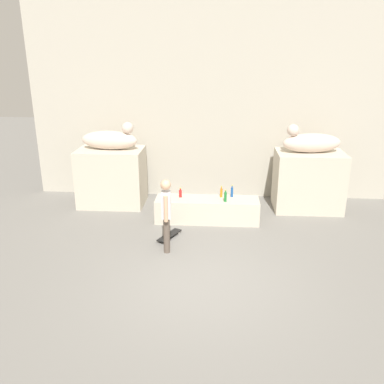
% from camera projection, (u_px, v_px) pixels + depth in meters
% --- Properties ---
extents(ground_plane, '(40.00, 40.00, 0.00)m').
position_uv_depth(ground_plane, '(202.00, 285.00, 7.88)').
color(ground_plane, slate).
extents(facade_wall, '(10.62, 0.60, 6.01)m').
position_uv_depth(facade_wall, '(211.00, 96.00, 12.04)').
color(facade_wall, '#B8B1A1').
rests_on(facade_wall, ground_plane).
extents(pedestal_left, '(1.84, 1.24, 1.64)m').
position_uv_depth(pedestal_left, '(112.00, 177.00, 11.78)').
color(pedestal_left, beige).
rests_on(pedestal_left, ground_plane).
extents(pedestal_right, '(1.84, 1.24, 1.64)m').
position_uv_depth(pedestal_right, '(308.00, 181.00, 11.43)').
color(pedestal_right, beige).
rests_on(pedestal_right, ground_plane).
extents(statue_reclining_left, '(1.64, 0.68, 0.78)m').
position_uv_depth(statue_reclining_left, '(111.00, 139.00, 11.42)').
color(statue_reclining_left, beige).
rests_on(statue_reclining_left, pedestal_left).
extents(statue_reclining_right, '(1.66, 0.77, 0.78)m').
position_uv_depth(statue_reclining_right, '(311.00, 142.00, 11.06)').
color(statue_reclining_right, beige).
rests_on(statue_reclining_right, pedestal_right).
extents(ledge_block, '(2.70, 0.75, 0.61)m').
position_uv_depth(ledge_block, '(207.00, 210.00, 10.75)').
color(ledge_block, beige).
rests_on(ledge_block, ground_plane).
extents(skater, '(0.24, 0.54, 1.67)m').
position_uv_depth(skater, '(166.00, 212.00, 8.95)').
color(skater, brown).
rests_on(skater, ground_plane).
extents(skateboard, '(0.54, 0.80, 0.08)m').
position_uv_depth(skateboard, '(169.00, 235.00, 9.83)').
color(skateboard, black).
rests_on(skateboard, ground_plane).
extents(bottle_blue, '(0.06, 0.06, 0.33)m').
position_uv_depth(bottle_blue, '(232.00, 192.00, 10.75)').
color(bottle_blue, '#194C99').
rests_on(bottle_blue, ledge_block).
extents(bottle_red, '(0.08, 0.08, 0.26)m').
position_uv_depth(bottle_red, '(180.00, 193.00, 10.75)').
color(bottle_red, red).
rests_on(bottle_red, ledge_block).
extents(bottle_green, '(0.07, 0.07, 0.32)m').
position_uv_depth(bottle_green, '(225.00, 197.00, 10.41)').
color(bottle_green, '#1E722D').
rests_on(bottle_green, ledge_block).
extents(bottle_orange, '(0.07, 0.07, 0.30)m').
position_uv_depth(bottle_orange, '(221.00, 193.00, 10.74)').
color(bottle_orange, orange).
rests_on(bottle_orange, ledge_block).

